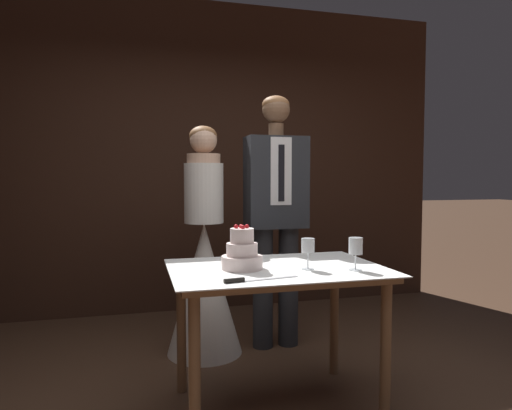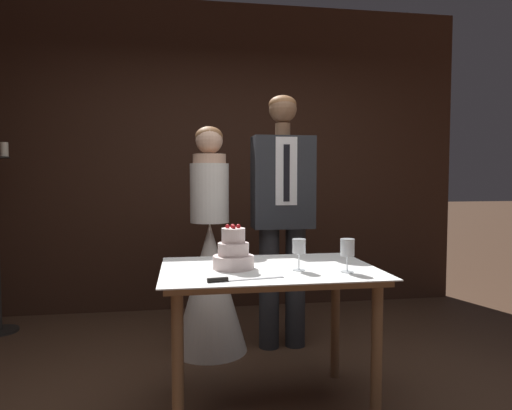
% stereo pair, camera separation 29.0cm
% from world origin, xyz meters
% --- Properties ---
extents(wall_back, '(4.81, 0.12, 2.94)m').
position_xyz_m(wall_back, '(0.00, 2.27, 1.47)').
color(wall_back, '#382116').
rests_on(wall_back, ground_plane).
extents(cake_table, '(1.16, 0.81, 0.78)m').
position_xyz_m(cake_table, '(0.10, 0.22, 0.68)').
color(cake_table, brown).
rests_on(cake_table, ground_plane).
extents(tiered_cake, '(0.22, 0.22, 0.24)m').
position_xyz_m(tiered_cake, '(-0.09, 0.22, 0.87)').
color(tiered_cake, beige).
rests_on(tiered_cake, cake_table).
extents(cake_knife, '(0.38, 0.08, 0.02)m').
position_xyz_m(cake_knife, '(-0.13, -0.08, 0.79)').
color(cake_knife, silver).
rests_on(cake_knife, cake_table).
extents(wine_glass_near, '(0.07, 0.07, 0.17)m').
position_xyz_m(wine_glass_near, '(0.25, 0.11, 0.90)').
color(wine_glass_near, silver).
rests_on(wine_glass_near, cake_table).
extents(wine_glass_middle, '(0.07, 0.07, 0.17)m').
position_xyz_m(wine_glass_middle, '(0.48, 0.03, 0.91)').
color(wine_glass_middle, silver).
rests_on(wine_glass_middle, cake_table).
extents(bride, '(0.54, 0.54, 1.64)m').
position_xyz_m(bride, '(-0.17, 1.09, 0.60)').
color(bride, white).
rests_on(bride, ground_plane).
extents(groom, '(0.45, 0.25, 1.87)m').
position_xyz_m(groom, '(0.37, 1.09, 1.05)').
color(groom, '#282B30').
rests_on(groom, ground_plane).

